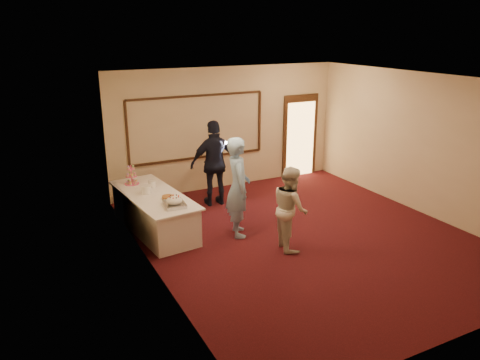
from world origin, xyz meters
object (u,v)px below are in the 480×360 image
(woman, at_px, (290,208))
(buffet_table, at_px, (154,212))
(plate_stack_b, at_px, (152,184))
(tart, at_px, (168,197))
(pavlova_tray, at_px, (174,202))
(guest, at_px, (215,163))
(plate_stack_a, at_px, (146,190))
(man, at_px, (238,187))
(cupcake_stand, at_px, (131,177))

(woman, bearing_deg, buffet_table, 59.89)
(plate_stack_b, xyz_separation_m, tart, (0.07, -0.80, -0.05))
(pavlova_tray, distance_m, guest, 2.22)
(plate_stack_b, height_order, guest, guest)
(tart, xyz_separation_m, woman, (1.81, -1.47, -0.02))
(plate_stack_a, distance_m, plate_stack_b, 0.41)
(pavlova_tray, distance_m, tart, 0.43)
(woman, distance_m, guest, 2.67)
(plate_stack_a, height_order, tart, plate_stack_a)
(man, height_order, woman, man)
(buffet_table, xyz_separation_m, guest, (1.69, 0.79, 0.59))
(pavlova_tray, xyz_separation_m, guest, (1.53, 1.60, 0.12))
(pavlova_tray, bearing_deg, tart, 87.37)
(man, distance_m, guest, 1.73)
(guest, bearing_deg, plate_stack_a, 27.30)
(plate_stack_b, bearing_deg, pavlova_tray, -87.87)
(woman, bearing_deg, man, 44.76)
(cupcake_stand, distance_m, plate_stack_a, 0.73)
(man, xyz_separation_m, guest, (0.28, 1.71, -0.00))
(man, bearing_deg, cupcake_stand, 59.53)
(plate_stack_b, relative_size, guest, 0.09)
(pavlova_tray, bearing_deg, plate_stack_b, 92.13)
(cupcake_stand, bearing_deg, plate_stack_a, -82.03)
(plate_stack_b, relative_size, woman, 0.11)
(tart, distance_m, guest, 1.93)
(plate_stack_b, bearing_deg, tart, -85.36)
(buffet_table, height_order, guest, guest)
(buffet_table, bearing_deg, man, -33.13)
(plate_stack_b, bearing_deg, woman, -50.48)
(man, bearing_deg, pavlova_tray, 101.35)
(pavlova_tray, distance_m, man, 1.26)
(cupcake_stand, relative_size, guest, 0.23)
(tart, bearing_deg, man, -23.45)
(buffet_table, bearing_deg, guest, 25.10)
(pavlova_tray, bearing_deg, cupcake_stand, 102.83)
(buffet_table, height_order, pavlova_tray, pavlova_tray)
(cupcake_stand, xyz_separation_m, plate_stack_a, (0.10, -0.72, -0.07))
(buffet_table, bearing_deg, cupcake_stand, 104.67)
(buffet_table, relative_size, plate_stack_a, 12.77)
(plate_stack_b, xyz_separation_m, guest, (1.58, 0.37, 0.13))
(buffet_table, xyz_separation_m, pavlova_tray, (0.16, -0.81, 0.46))
(cupcake_stand, height_order, guest, guest)
(man, height_order, guest, man)
(buffet_table, xyz_separation_m, woman, (1.99, -1.86, 0.38))
(buffet_table, distance_m, guest, 1.96)
(pavlova_tray, xyz_separation_m, plate_stack_b, (-0.05, 1.23, -0.01))
(plate_stack_a, xyz_separation_m, plate_stack_b, (0.22, 0.34, -0.01))
(tart, xyz_separation_m, man, (1.23, -0.53, 0.18))
(pavlova_tray, relative_size, plate_stack_b, 3.18)
(buffet_table, xyz_separation_m, plate_stack_b, (0.11, 0.42, 0.45))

